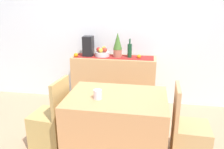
{
  "coord_description": "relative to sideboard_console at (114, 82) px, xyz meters",
  "views": [
    {
      "loc": [
        0.56,
        -2.73,
        1.77
      ],
      "look_at": [
        0.03,
        0.38,
        0.74
      ],
      "focal_mm": 36.76,
      "sensor_mm": 36.0,
      "label": 1
    }
  ],
  "objects": [
    {
      "name": "wine_bottle",
      "position": [
        0.26,
        -0.0,
        0.56
      ],
      "size": [
        0.07,
        0.07,
        0.31
      ],
      "color": "#154126",
      "rests_on": "sideboard_console"
    },
    {
      "name": "apple_rear",
      "position": [
        -0.21,
        -0.06,
        0.55
      ],
      "size": [
        0.07,
        0.07,
        0.07
      ],
      "primitive_type": "sphere",
      "color": "gold",
      "rests_on": "fruit_bowl"
    },
    {
      "name": "apple_front",
      "position": [
        -0.15,
        -0.02,
        0.55
      ],
      "size": [
        0.08,
        0.08,
        0.08
      ],
      "primitive_type": "sphere",
      "color": "#A93326",
      "rests_on": "fruit_bowl"
    },
    {
      "name": "apple_center",
      "position": [
        -0.26,
        -0.0,
        0.55
      ],
      "size": [
        0.08,
        0.08,
        0.08
      ],
      "primitive_type": "sphere",
      "color": "red",
      "rests_on": "fruit_bowl"
    },
    {
      "name": "orange_loose_near_bowl",
      "position": [
        0.41,
        -0.03,
        0.47
      ],
      "size": [
        0.06,
        0.06,
        0.06
      ],
      "primitive_type": "sphere",
      "color": "orange",
      "rests_on": "sideboard_console"
    },
    {
      "name": "coffee_maker",
      "position": [
        -0.43,
        0.0,
        0.6
      ],
      "size": [
        0.16,
        0.18,
        0.33
      ],
      "primitive_type": "cube",
      "color": "black",
      "rests_on": "sideboard_console"
    },
    {
      "name": "coffee_cup",
      "position": [
        0.05,
        -1.41,
        0.36
      ],
      "size": [
        0.09,
        0.09,
        0.1
      ],
      "primitive_type": "cylinder",
      "color": "silver",
      "rests_on": "dining_table"
    },
    {
      "name": "dining_table",
      "position": [
        0.24,
        -1.3,
        -0.07
      ],
      "size": [
        1.12,
        0.81,
        0.74
      ],
      "primitive_type": "cube",
      "color": "tan",
      "rests_on": "ground"
    },
    {
      "name": "potted_plant",
      "position": [
        0.06,
        0.0,
        0.64
      ],
      "size": [
        0.14,
        0.14,
        0.4
      ],
      "color": "#A86450",
      "rests_on": "sideboard_console"
    },
    {
      "name": "fruit_bowl",
      "position": [
        -0.2,
        0.0,
        0.48
      ],
      "size": [
        0.24,
        0.24,
        0.07
      ],
      "primitive_type": "cylinder",
      "color": "silver",
      "rests_on": "table_runner"
    },
    {
      "name": "table_runner",
      "position": [
        0.0,
        0.0,
        0.44
      ],
      "size": [
        1.3,
        0.32,
        0.01
      ],
      "primitive_type": "cube",
      "color": "maroon",
      "rests_on": "sideboard_console"
    },
    {
      "name": "sideboard_console",
      "position": [
        0.0,
        0.0,
        0.0
      ],
      "size": [
        1.39,
        0.42,
        0.87
      ],
      "primitive_type": "cube",
      "color": "tan",
      "rests_on": "ground"
    },
    {
      "name": "orange_loose_mid",
      "position": [
        -0.62,
        -0.12,
        0.47
      ],
      "size": [
        0.07,
        0.07,
        0.07
      ],
      "primitive_type": "sphere",
      "color": "orange",
      "rests_on": "sideboard_console"
    },
    {
      "name": "chair_by_corner",
      "position": [
        1.07,
        -1.3,
        -0.17
      ],
      "size": [
        0.41,
        0.41,
        0.9
      ],
      "color": "tan",
      "rests_on": "ground"
    },
    {
      "name": "room_wall_rear",
      "position": [
        0.03,
        0.26,
        0.91
      ],
      "size": [
        6.4,
        0.06,
        2.7
      ],
      "primitive_type": "cube",
      "color": "silver",
      "rests_on": "ground"
    },
    {
      "name": "chair_near_window",
      "position": [
        -0.58,
        -1.3,
        -0.17
      ],
      "size": [
        0.44,
        0.44,
        0.9
      ],
      "color": "tan",
      "rests_on": "ground"
    },
    {
      "name": "apple_right",
      "position": [
        -0.18,
        0.06,
        0.55
      ],
      "size": [
        0.08,
        0.08,
        0.08
      ],
      "primitive_type": "sphere",
      "color": "gold",
      "rests_on": "fruit_bowl"
    },
    {
      "name": "ground_plane",
      "position": [
        0.03,
        -0.92,
        -0.45
      ],
      "size": [
        6.4,
        6.4,
        0.02
      ],
      "primitive_type": "cube",
      "color": "tan",
      "rests_on": "ground"
    }
  ]
}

